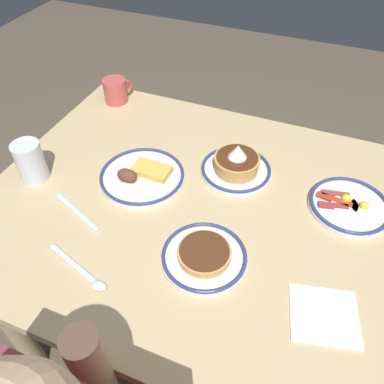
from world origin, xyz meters
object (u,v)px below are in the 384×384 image
Objects in this scene: plate_far_side at (141,176)px; fork_near at (76,211)px; plate_far_companion at (349,206)px; plate_near_main at (236,166)px; paper_napkin at (324,315)px; plate_center_pancakes at (204,256)px; tea_spoon at (84,273)px; drinking_glass at (31,163)px; coffee_mug at (116,90)px.

fork_near is at bearing 59.84° from plate_far_side.
plate_far_companion reaches higher than fork_near.
paper_napkin is (-0.33, 0.38, -0.03)m from plate_near_main.
plate_center_pancakes is 1.10× the size of fork_near.
tea_spoon is at bearing 64.88° from plate_near_main.
plate_center_pancakes is at bearing 170.86° from drinking_glass.
plate_center_pancakes is 1.43× the size of paper_napkin.
drinking_glass is 0.90m from paper_napkin.
coffee_mug reaches higher than plate_far_side.
coffee_mug reaches higher than tea_spoon.
drinking_glass is at bearing -8.62° from paper_napkin.
plate_center_pancakes is at bearing 45.04° from plate_far_companion.
fork_near is at bearing 158.41° from drinking_glass.
fork_near is at bearing 22.93° from plate_far_companion.
plate_far_side is 0.33m from drinking_glass.
paper_napkin is 0.69m from fork_near.
tea_spoon is (-0.32, 0.72, -0.04)m from coffee_mug.
plate_far_side reaches higher than paper_napkin.
plate_near_main is 1.72× the size of drinking_glass.
paper_napkin is 0.77× the size of fork_near.
fork_near is at bearing 108.37° from coffee_mug.
plate_far_side is at bearing -160.01° from drinking_glass.
coffee_mug is (0.55, -0.23, 0.02)m from plate_near_main.
plate_center_pancakes is (-0.02, 0.34, -0.01)m from plate_near_main.
plate_far_side is 0.47m from coffee_mug.
plate_far_companion is 0.36m from paper_napkin.
drinking_glass is 0.65× the size of fork_near.
plate_center_pancakes is at bearing 135.21° from coffee_mug.
coffee_mug is at bearing -22.64° from plate_near_main.
plate_center_pancakes is at bearing -7.60° from paper_napkin.
tea_spoon is (-0.03, 0.35, -0.01)m from plate_far_side.
plate_near_main is 1.09× the size of tea_spoon.
fork_near reaches higher than paper_napkin.
plate_far_side is (0.28, -0.20, -0.00)m from plate_center_pancakes.
plate_center_pancakes is at bearing 177.48° from fork_near.
drinking_glass reaches higher than plate_far_companion.
fork_near is (0.39, -0.02, -0.01)m from plate_center_pancakes.
plate_far_side is at bearing -35.97° from plate_center_pancakes.
paper_napkin is at bearing 172.40° from plate_center_pancakes.
tea_spoon is (0.25, 0.15, -0.01)m from plate_center_pancakes.
paper_napkin is at bearing -168.99° from tea_spoon.
plate_near_main is at bearing -4.21° from plate_far_companion.
drinking_glass is 0.63× the size of tea_spoon.
plate_far_side is at bearing -120.16° from fork_near.
plate_near_main is 0.60m from coffee_mug.
tea_spoon is at bearing 114.08° from coffee_mug.
coffee_mug is at bearing -51.34° from plate_far_side.
plate_center_pancakes is at bearing -149.75° from tea_spoon.
coffee_mug is at bearing -15.96° from plate_far_companion.
paper_napkin is (-0.89, 0.13, -0.05)m from drinking_glass.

